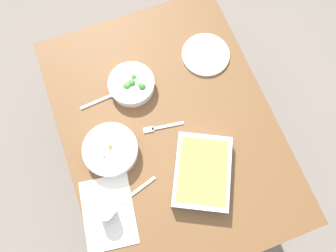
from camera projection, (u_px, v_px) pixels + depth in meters
ground_plane at (168, 159)px, 2.07m from camera, size 6.00×6.00×0.00m
dining_table at (168, 132)px, 1.45m from camera, size 1.20×0.90×0.74m
placemat at (108, 212)px, 1.26m from camera, size 0.31×0.24×0.00m
stew_bowl at (111, 150)px, 1.30m from camera, size 0.23×0.23×0.06m
broccoli_bowl at (132, 84)px, 1.39m from camera, size 0.21×0.21×0.06m
baking_dish at (202, 172)px, 1.27m from camera, size 0.37×0.33×0.06m
drink_cup at (107, 212)px, 1.22m from camera, size 0.07×0.07×0.08m
side_plate at (206, 55)px, 1.46m from camera, size 0.22×0.22×0.01m
spoon_by_stew at (122, 148)px, 1.33m from camera, size 0.03×0.18×0.01m
spoon_by_broccoli at (104, 98)px, 1.40m from camera, size 0.03×0.18×0.01m
spoon_spare at (132, 194)px, 1.28m from camera, size 0.07×0.17×0.01m
fork_on_table at (161, 127)px, 1.36m from camera, size 0.04×0.18×0.01m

